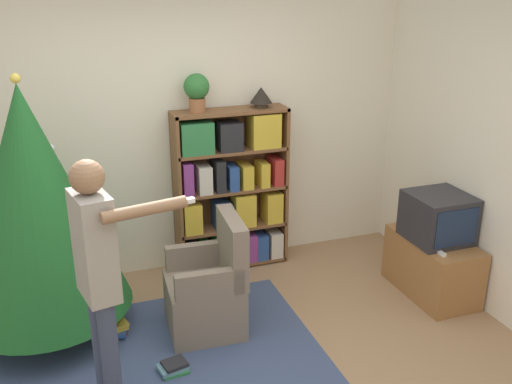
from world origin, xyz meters
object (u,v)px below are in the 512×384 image
(christmas_tree, at_px, (33,202))
(armchair, at_px, (209,291))
(standing_person, at_px, (99,272))
(television, at_px, (438,217))
(potted_plant, at_px, (197,90))
(bookshelf, at_px, (230,192))
(table_lamp, at_px, (261,96))

(christmas_tree, relative_size, armchair, 2.17)
(armchair, distance_m, standing_person, 1.28)
(television, relative_size, potted_plant, 1.48)
(standing_person, distance_m, potted_plant, 2.09)
(bookshelf, height_order, christmas_tree, christmas_tree)
(bookshelf, xyz_separation_m, armchair, (-0.48, -0.97, -0.42))
(television, xyz_separation_m, standing_person, (-2.79, -0.58, 0.28))
(bookshelf, relative_size, television, 3.10)
(armchair, bearing_deg, bookshelf, 157.30)
(christmas_tree, bearing_deg, television, -9.24)
(bookshelf, distance_m, christmas_tree, 1.79)
(television, bearing_deg, christmas_tree, 170.76)
(television, bearing_deg, armchair, 176.40)
(standing_person, relative_size, potted_plant, 5.08)
(television, xyz_separation_m, armchair, (-1.96, 0.12, -0.39))
(christmas_tree, bearing_deg, potted_plant, 23.05)
(bookshelf, distance_m, potted_plant, 1.00)
(potted_plant, bearing_deg, christmas_tree, -156.95)
(armchair, bearing_deg, potted_plant, 172.29)
(standing_person, bearing_deg, christmas_tree, -173.65)
(table_lamp, bearing_deg, christmas_tree, -163.35)
(standing_person, xyz_separation_m, table_lamp, (1.61, 1.68, 0.62))
(armchair, xyz_separation_m, potted_plant, (0.19, 0.97, 1.38))
(standing_person, bearing_deg, table_lamp, 124.46)
(television, height_order, table_lamp, table_lamp)
(christmas_tree, height_order, standing_person, christmas_tree)
(standing_person, bearing_deg, potted_plant, 136.85)
(bookshelf, relative_size, standing_person, 0.90)
(potted_plant, bearing_deg, bookshelf, -1.89)
(bookshelf, height_order, television, bookshelf)
(bookshelf, height_order, standing_person, standing_person)
(christmas_tree, relative_size, standing_person, 1.19)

